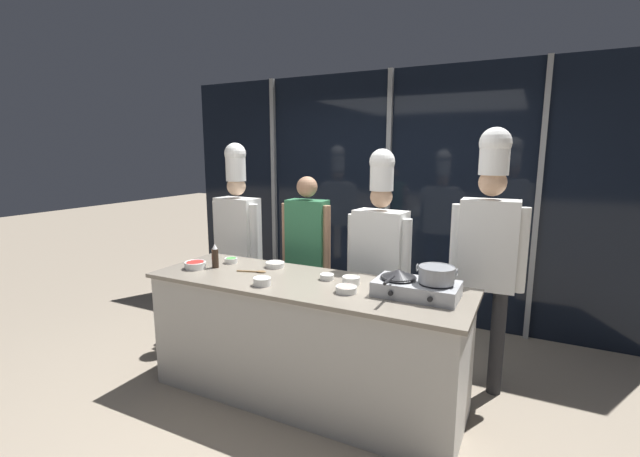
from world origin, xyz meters
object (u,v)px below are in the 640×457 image
at_px(prep_bowl_garlic, 262,281).
at_px(serving_spoon_slotted, 257,271).
at_px(prep_bowl_noodles, 351,280).
at_px(prep_bowl_chicken, 275,264).
at_px(squeeze_bottle_soy, 215,256).
at_px(prep_bowl_scallions, 231,260).
at_px(person_guest, 307,246).
at_px(prep_bowl_shrimp, 346,289).
at_px(chef_head, 238,228).
at_px(prep_bowl_bell_pepper, 195,265).
at_px(frying_pan, 398,274).
at_px(chef_sous, 380,247).
at_px(prep_bowl_rice, 327,276).
at_px(stock_pot, 437,274).
at_px(portable_stove, 416,288).
at_px(chef_line, 488,240).

bearing_deg(prep_bowl_garlic, serving_spoon_slotted, 130.95).
bearing_deg(prep_bowl_noodles, prep_bowl_chicken, 168.57).
bearing_deg(serving_spoon_slotted, squeeze_bottle_soy, -175.17).
distance_m(prep_bowl_scallions, person_guest, 0.70).
distance_m(prep_bowl_shrimp, person_guest, 1.09).
bearing_deg(serving_spoon_slotted, chef_head, 135.85).
distance_m(prep_bowl_bell_pepper, prep_bowl_garlic, 0.74).
distance_m(prep_bowl_chicken, serving_spoon_slotted, 0.20).
bearing_deg(prep_bowl_chicken, prep_bowl_scallions, -172.04).
xyz_separation_m(frying_pan, prep_bowl_noodles, (-0.35, 0.04, -0.10)).
height_order(prep_bowl_garlic, chef_head, chef_head).
bearing_deg(prep_bowl_garlic, chef_sous, 57.78).
xyz_separation_m(prep_bowl_shrimp, chef_sous, (-0.03, 0.77, 0.13)).
xyz_separation_m(prep_bowl_rice, prep_bowl_chicken, (-0.53, 0.12, 0.00)).
xyz_separation_m(squeeze_bottle_soy, serving_spoon_slotted, (0.39, 0.03, -0.09)).
distance_m(stock_pot, person_guest, 1.46).
bearing_deg(portable_stove, squeeze_bottle_soy, -178.44).
bearing_deg(squeeze_bottle_soy, frying_pan, 1.54).
relative_size(prep_bowl_chicken, serving_spoon_slotted, 0.67).
bearing_deg(prep_bowl_noodles, prep_bowl_rice, 171.07).
bearing_deg(prep_bowl_noodles, frying_pan, -6.20).
xyz_separation_m(squeeze_bottle_soy, prep_bowl_rice, (0.95, 0.11, -0.07)).
distance_m(prep_bowl_noodles, prep_bowl_rice, 0.21).
xyz_separation_m(squeeze_bottle_soy, prep_bowl_noodles, (1.16, 0.08, -0.06)).
relative_size(prep_bowl_noodles, prep_bowl_shrimp, 0.88).
relative_size(prep_bowl_bell_pepper, chef_sous, 0.09).
bearing_deg(chef_line, portable_stove, 59.16).
distance_m(prep_bowl_rice, serving_spoon_slotted, 0.57).
relative_size(prep_bowl_scallions, chef_line, 0.05).
bearing_deg(prep_bowl_shrimp, prep_bowl_rice, 139.36).
bearing_deg(prep_bowl_shrimp, person_guest, 132.26).
bearing_deg(chef_sous, prep_bowl_bell_pepper, 36.67).
relative_size(prep_bowl_chicken, prep_bowl_shrimp, 1.08).
relative_size(prep_bowl_noodles, prep_bowl_rice, 1.20).
bearing_deg(frying_pan, prep_bowl_garlic, -163.89).
height_order(frying_pan, chef_sous, chef_sous).
bearing_deg(person_guest, frying_pan, 145.84).
relative_size(stock_pot, prep_bowl_shrimp, 1.76).
height_order(prep_bowl_rice, prep_bowl_garlic, prep_bowl_garlic).
bearing_deg(chef_head, prep_bowl_garlic, 139.52).
distance_m(portable_stove, prep_bowl_garlic, 1.06).
bearing_deg(chef_head, portable_stove, 165.70).
bearing_deg(prep_bowl_rice, frying_pan, -7.21).
bearing_deg(prep_bowl_rice, portable_stove, -5.58).
relative_size(serving_spoon_slotted, chef_line, 0.12).
relative_size(portable_stove, prep_bowl_garlic, 4.24).
height_order(stock_pot, prep_bowl_chicken, stock_pot).
xyz_separation_m(frying_pan, prep_bowl_rice, (-0.56, 0.07, -0.11)).
bearing_deg(prep_bowl_rice, chef_line, 29.16).
bearing_deg(frying_pan, prep_bowl_scallions, 175.01).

